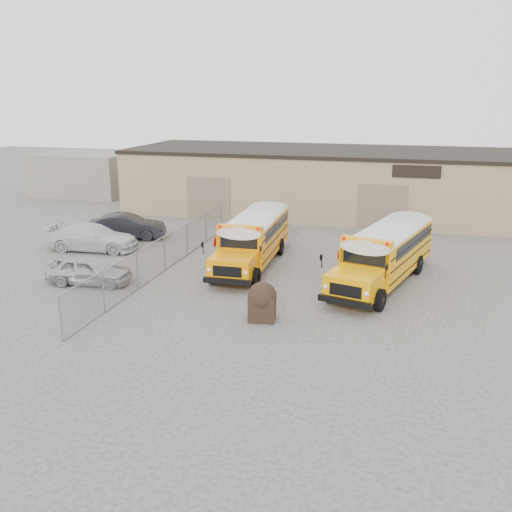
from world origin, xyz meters
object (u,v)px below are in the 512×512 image
(tarp_bundle, at_px, (262,301))
(car_silver, at_px, (89,270))
(car_white, at_px, (93,237))
(school_bus_left, at_px, (275,214))
(car_dark, at_px, (127,226))
(school_bus_right, at_px, (418,226))

(tarp_bundle, height_order, car_silver, tarp_bundle)
(car_silver, distance_m, car_white, 6.19)
(school_bus_left, height_order, car_dark, school_bus_left)
(school_bus_left, xyz_separation_m, school_bus_right, (8.49, -1.30, 0.04))
(school_bus_right, relative_size, car_white, 1.86)
(school_bus_right, xyz_separation_m, car_white, (-17.86, -4.20, -0.83))
(school_bus_left, xyz_separation_m, car_white, (-9.37, -5.50, -0.79))
(school_bus_left, xyz_separation_m, car_silver, (-6.36, -10.91, -0.87))
(car_silver, relative_size, car_white, 0.77)
(school_bus_right, relative_size, tarp_bundle, 6.13)
(tarp_bundle, bearing_deg, school_bus_right, 63.45)
(tarp_bundle, relative_size, car_white, 0.30)
(car_silver, distance_m, car_dark, 8.65)
(school_bus_right, height_order, car_dark, school_bus_right)
(school_bus_left, height_order, school_bus_right, school_bus_right)
(school_bus_right, bearing_deg, school_bus_left, 171.30)
(car_dark, bearing_deg, school_bus_right, -102.45)
(car_white, bearing_deg, school_bus_right, -82.42)
(car_silver, xyz_separation_m, car_white, (-3.02, 5.41, 0.08))
(car_silver, height_order, car_white, car_white)
(school_bus_right, distance_m, car_white, 18.37)
(tarp_bundle, height_order, car_white, tarp_bundle)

